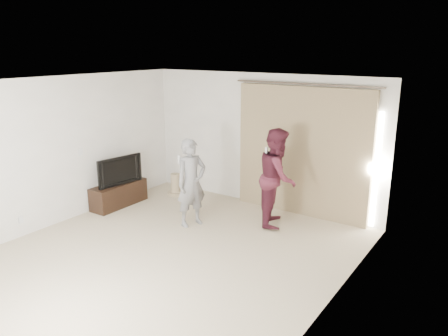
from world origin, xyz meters
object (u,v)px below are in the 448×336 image
at_px(tv_console, 119,194).
at_px(tv, 117,170).
at_px(person_man, 191,183).
at_px(person_woman, 278,177).

bearing_deg(tv_console, tv, 0.00).
relative_size(tv_console, tv, 1.22).
bearing_deg(tv, person_man, -79.58).
xyz_separation_m(tv, person_woman, (3.04, 0.95, 0.13)).
relative_size(tv, person_man, 0.63).
bearing_deg(tv, tv_console, 0.00).
bearing_deg(person_man, tv, -178.37).
bearing_deg(person_man, tv_console, -178.37).
relative_size(tv_console, person_man, 0.76).
height_order(person_man, person_woman, person_woman).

